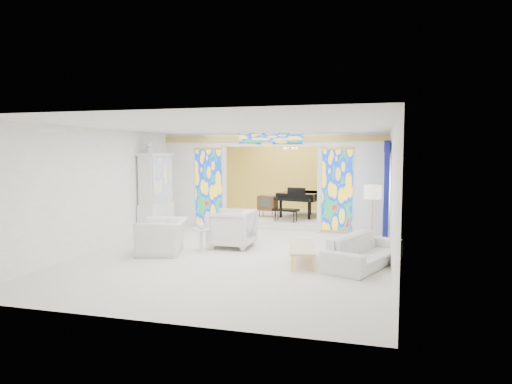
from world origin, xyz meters
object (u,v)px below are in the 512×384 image
(armchair_left, at_px, (163,236))
(coffee_table, at_px, (302,247))
(china_cabinet, at_px, (156,194))
(tv_console, at_px, (268,203))
(grand_piano, at_px, (306,196))
(sofa, at_px, (364,251))
(armchair_right, at_px, (232,229))

(armchair_left, distance_m, coffee_table, 3.37)
(china_cabinet, distance_m, armchair_left, 2.99)
(coffee_table, height_order, tv_console, tv_console)
(grand_piano, bearing_deg, sofa, -57.93)
(china_cabinet, distance_m, sofa, 6.72)
(china_cabinet, xyz_separation_m, armchair_left, (1.46, -2.49, -0.77))
(armchair_left, distance_m, tv_console, 5.65)
(armchair_right, height_order, tv_console, armchair_right)
(coffee_table, bearing_deg, armchair_left, 179.19)
(armchair_right, relative_size, sofa, 0.47)
(armchair_right, height_order, coffee_table, armchair_right)
(armchair_right, distance_m, grand_piano, 5.05)
(sofa, xyz_separation_m, tv_console, (-3.47, 5.54, 0.32))
(china_cabinet, relative_size, grand_piano, 1.01)
(armchair_left, bearing_deg, coffee_table, 73.65)
(armchair_right, distance_m, tv_console, 4.44)
(coffee_table, bearing_deg, china_cabinet, 152.34)
(china_cabinet, relative_size, tv_console, 3.76)
(armchair_left, distance_m, grand_piano, 6.50)
(china_cabinet, height_order, sofa, china_cabinet)
(sofa, relative_size, coffee_table, 1.31)
(china_cabinet, relative_size, armchair_left, 2.19)
(armchair_right, bearing_deg, china_cabinet, -114.88)
(armchair_left, relative_size, grand_piano, 0.46)
(grand_piano, bearing_deg, coffee_table, -69.81)
(armchair_right, bearing_deg, grand_piano, 168.61)
(armchair_left, bearing_deg, tv_console, 151.78)
(china_cabinet, xyz_separation_m, tv_console, (2.70, 3.02, -0.52))
(china_cabinet, bearing_deg, tv_console, 48.17)
(armchair_left, height_order, coffee_table, armchair_left)
(sofa, relative_size, grand_piano, 0.84)
(tv_console, bearing_deg, china_cabinet, -121.64)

